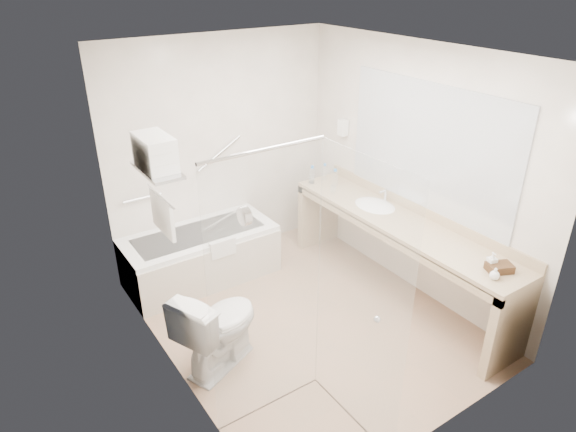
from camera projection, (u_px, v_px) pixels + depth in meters
floor at (305, 319)px, 4.98m from camera, size 3.20×3.20×0.00m
ceiling at (310, 53)px, 3.87m from camera, size 2.60×3.20×0.10m
wall_back at (222, 152)px, 5.61m from camera, size 2.60×0.10×2.50m
wall_front at (456, 292)px, 3.24m from camera, size 2.60×0.10×2.50m
wall_left at (165, 245)px, 3.77m from camera, size 0.10×3.20×2.50m
wall_right at (414, 172)px, 5.08m from camera, size 0.10×3.20×2.50m
bathtub at (201, 255)px, 5.53m from camera, size 1.60×0.73×0.59m
grab_bar_short at (142, 198)px, 5.24m from camera, size 0.40×0.03×0.03m
grab_bar_long at (219, 154)px, 5.56m from camera, size 0.53×0.03×0.33m
shower_enclosure at (312, 297)px, 3.51m from camera, size 0.96×0.91×2.11m
towel_shelf at (156, 163)px, 3.87m from camera, size 0.24×0.55×0.81m
vanity_counter at (399, 239)px, 5.10m from camera, size 0.55×2.70×0.95m
sink at (375, 208)px, 5.33m from camera, size 0.40×0.52×0.14m
faucet at (386, 195)px, 5.35m from camera, size 0.03×0.03×0.14m
mirror at (428, 147)px, 4.83m from camera, size 0.02×2.00×1.20m
hairdryer_unit at (343, 127)px, 5.74m from camera, size 0.08×0.10×0.18m
toilet at (219, 326)px, 4.28m from camera, size 0.90×0.72×0.77m
amenity_basket at (499, 268)px, 4.18m from camera, size 0.24×0.21×0.07m
soap_bottle_a at (491, 265)px, 4.21m from camera, size 0.11×0.16×0.07m
soap_bottle_b at (495, 275)px, 4.07m from camera, size 0.09×0.11×0.08m
water_bottle_left at (325, 172)px, 5.91m from camera, size 0.06×0.06×0.20m
water_bottle_mid at (335, 179)px, 5.72m from camera, size 0.06×0.06×0.21m
water_bottle_right at (312, 175)px, 5.81m from camera, size 0.06×0.06×0.21m
drinking_glass_near at (311, 180)px, 5.82m from camera, size 0.09×0.09×0.09m
drinking_glass_far at (333, 189)px, 5.58m from camera, size 0.08×0.08×0.08m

